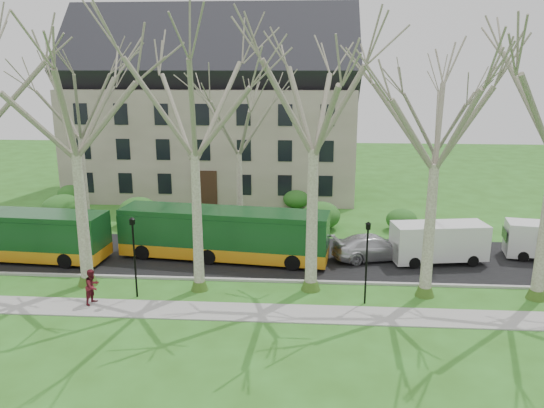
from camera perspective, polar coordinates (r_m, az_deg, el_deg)
The scene contains 14 objects.
ground at distance 29.16m, azimuth -2.24°, elevation -9.45°, with size 120.00×120.00×0.00m, color #2E5F1B.
sidewalk at distance 26.90m, azimuth -2.82°, elevation -11.54°, with size 70.00×2.00×0.06m, color gray.
road at distance 34.23m, azimuth -1.26°, elevation -5.69°, with size 80.00×8.00×0.06m, color black.
curb at distance 30.51m, azimuth -1.94°, elevation -8.19°, with size 80.00×0.25×0.14m, color #A5A39E.
building at distance 51.43m, azimuth -6.21°, elevation 10.18°, with size 26.50×12.20×16.00m.
tree_row_verge at distance 27.39m, azimuth -2.32°, elevation 4.32°, with size 49.00×7.00×14.00m.
tree_row_far at distance 38.20m, azimuth -2.57°, elevation 5.68°, with size 33.00×7.00×12.00m.
lamp_row at distance 27.29m, azimuth -2.52°, elevation -5.35°, with size 36.22×0.22×4.30m.
hedges at distance 42.61m, azimuth -6.50°, elevation -0.35°, with size 30.60×8.60×2.00m.
bus_lead at distance 37.38m, azimuth -26.55°, elevation -2.91°, with size 12.63×2.63×3.16m, color #12401A, non-canonical shape.
bus_follow at distance 33.52m, azimuth -5.19°, elevation -3.18°, with size 13.09×2.73×3.27m, color #12401A, non-canonical shape.
sedan at distance 34.17m, azimuth 10.91°, elevation -4.56°, with size 2.17×5.33×1.55m, color #BBBABF.
van_a at distance 34.41m, azimuth 17.49°, elevation -4.03°, with size 5.69×2.07×2.48m, color silver, non-canonical shape.
pedestrian_b at distance 28.87m, azimuth -18.75°, elevation -8.39°, with size 0.90×0.70×1.84m, color maroon.
Camera 1 is at (2.94, -26.51, 11.80)m, focal length 35.00 mm.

